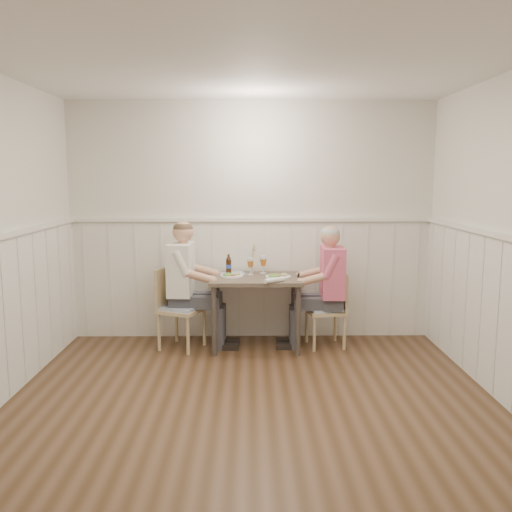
# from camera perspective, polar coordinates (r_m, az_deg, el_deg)

# --- Properties ---
(ground_plane) EXTENTS (4.50, 4.50, 0.00)m
(ground_plane) POSITION_cam_1_polar(r_m,az_deg,el_deg) (4.12, -0.33, -17.30)
(ground_plane) COLOR #432C18
(room_shell) EXTENTS (4.04, 4.54, 2.60)m
(room_shell) POSITION_cam_1_polar(r_m,az_deg,el_deg) (3.73, -0.35, 4.24)
(room_shell) COLOR silver
(room_shell) RESTS_ON ground
(wainscot) EXTENTS (4.00, 4.49, 1.34)m
(wainscot) POSITION_cam_1_polar(r_m,az_deg,el_deg) (4.54, -0.40, -5.63)
(wainscot) COLOR white
(wainscot) RESTS_ON ground
(dining_table) EXTENTS (0.94, 0.70, 0.75)m
(dining_table) POSITION_cam_1_polar(r_m,az_deg,el_deg) (5.67, -0.02, -3.20)
(dining_table) COLOR #484036
(dining_table) RESTS_ON ground
(chair_right) EXTENTS (0.42, 0.42, 0.79)m
(chair_right) POSITION_cam_1_polar(r_m,az_deg,el_deg) (5.79, 7.80, -5.28)
(chair_right) COLOR tan
(chair_right) RESTS_ON ground
(chair_left) EXTENTS (0.53, 0.53, 0.85)m
(chair_left) POSITION_cam_1_polar(r_m,az_deg,el_deg) (5.74, -8.30, -5.11)
(chair_left) COLOR tan
(chair_left) RESTS_ON ground
(man_in_pink) EXTENTS (0.61, 0.43, 1.31)m
(man_in_pink) POSITION_cam_1_polar(r_m,az_deg,el_deg) (5.74, 7.58, -4.19)
(man_in_pink) COLOR #3F3F47
(man_in_pink) RESTS_ON ground
(diner_cream) EXTENTS (0.64, 0.45, 1.36)m
(diner_cream) POSITION_cam_1_polar(r_m,az_deg,el_deg) (5.73, -7.44, -3.98)
(diner_cream) COLOR #3F3F47
(diner_cream) RESTS_ON ground
(plate_man) EXTENTS (0.26, 0.26, 0.07)m
(plate_man) POSITION_cam_1_polar(r_m,az_deg,el_deg) (5.61, 2.26, -2.09)
(plate_man) COLOR white
(plate_man) RESTS_ON dining_table
(plate_diner) EXTENTS (0.24, 0.24, 0.06)m
(plate_diner) POSITION_cam_1_polar(r_m,az_deg,el_deg) (5.67, -2.68, -2.00)
(plate_diner) COLOR white
(plate_diner) RESTS_ON dining_table
(beer_glass_a) EXTENTS (0.08, 0.08, 0.19)m
(beer_glass_a) POSITION_cam_1_polar(r_m,az_deg,el_deg) (5.84, 0.77, -0.60)
(beer_glass_a) COLOR silver
(beer_glass_a) RESTS_ON dining_table
(beer_glass_b) EXTENTS (0.07, 0.07, 0.18)m
(beer_glass_b) POSITION_cam_1_polar(r_m,az_deg,el_deg) (5.76, -0.59, -0.79)
(beer_glass_b) COLOR silver
(beer_glass_b) RESTS_ON dining_table
(beer_bottle) EXTENTS (0.06, 0.06, 0.21)m
(beer_bottle) POSITION_cam_1_polar(r_m,az_deg,el_deg) (5.83, -2.90, -0.96)
(beer_bottle) COLOR black
(beer_bottle) RESTS_ON dining_table
(rolled_napkin) EXTENTS (0.21, 0.17, 0.05)m
(rolled_napkin) POSITION_cam_1_polar(r_m,az_deg,el_deg) (5.35, 1.93, -2.55)
(rolled_napkin) COLOR white
(rolled_napkin) RESTS_ON dining_table
(grass_vase) EXTENTS (0.04, 0.04, 0.34)m
(grass_vase) POSITION_cam_1_polar(r_m,az_deg,el_deg) (5.87, -0.44, -0.33)
(grass_vase) COLOR silver
(grass_vase) RESTS_ON dining_table
(gingham_mat) EXTENTS (0.32, 0.29, 0.01)m
(gingham_mat) POSITION_cam_1_polar(r_m,az_deg,el_deg) (5.86, -2.54, -1.83)
(gingham_mat) COLOR #506CA4
(gingham_mat) RESTS_ON dining_table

